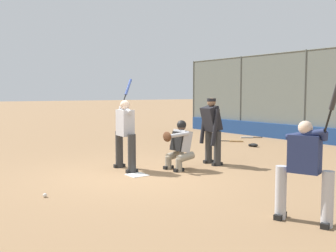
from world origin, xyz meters
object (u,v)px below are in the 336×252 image
Objects in this scene: catcher_behind_plate at (179,144)px; umpire_home at (212,129)px; baseball_loose at (45,195)px; fielding_glove_on_dirt at (253,145)px; batter_at_plate at (125,132)px; batter_on_deck at (305,168)px; spare_bat_by_padding at (249,137)px; spare_bat_near_backstop at (235,141)px.

catcher_behind_plate is 0.69× the size of umpire_home.
catcher_behind_plate is 16.13× the size of baseball_loose.
catcher_behind_plate is at bearing 111.20° from fielding_glove_on_dirt.
batter_on_deck is at bearing -172.22° from batter_at_plate.
umpire_home is 2.31× the size of spare_bat_by_padding.
umpire_home is (0.06, -1.09, 0.31)m from catcher_behind_plate.
spare_bat_by_padding is 2.25× the size of fielding_glove_on_dirt.
batter_on_deck is at bearing 137.64° from fielding_glove_on_dirt.
batter_on_deck is at bearing 162.56° from umpire_home.
umpire_home is at bearing -88.83° from catcher_behind_plate.
spare_bat_near_backstop is at bearing -60.02° from catcher_behind_plate.
catcher_behind_plate is at bearing 65.94° from spare_bat_by_padding.
catcher_behind_plate is 7.26m from spare_bat_by_padding.
batter_on_deck is 4.41m from baseball_loose.
umpire_home is at bearing 135.25° from batter_on_deck.
catcher_behind_plate is 3.62× the size of fielding_glove_on_dirt.
spare_bat_by_padding is at bearing -62.82° from batter_at_plate.
batter_at_plate is at bearing 100.54° from fielding_glove_on_dirt.
fielding_glove_on_dirt reaches higher than spare_bat_by_padding.
spare_bat_near_backstop is 9.17m from baseball_loose.
catcher_behind_plate is 5.82m from spare_bat_near_backstop.
batter_at_plate reaches higher than baseball_loose.
catcher_behind_plate is 1.13m from umpire_home.
spare_bat_near_backstop is at bearing -44.15° from umpire_home.
umpire_home is 2.56× the size of spare_bat_near_backstop.
catcher_behind_plate is (-0.71, -1.08, -0.30)m from batter_at_plate.
fielding_glove_on_dirt reaches higher than baseball_loose.
catcher_behind_plate reaches higher than spare_bat_by_padding.
batter_on_deck is 6.36× the size of fielding_glove_on_dirt.
catcher_behind_plate is at bearing -117.68° from batter_at_plate.
batter_on_deck is 9.30m from spare_bat_near_backstop.
batter_at_plate is at bearing -113.57° from spare_bat_near_backstop.
fielding_glove_on_dirt is (-1.33, 0.42, 0.03)m from spare_bat_near_backstop.
catcher_behind_plate is 1.61× the size of spare_bat_by_padding.
spare_bat_near_backstop is 1.46m from spare_bat_by_padding.
batter_on_deck is at bearing -143.57° from baseball_loose.
batter_at_plate is 4.87m from batter_on_deck.
baseball_loose is at bearing -163.22° from batter_on_deck.
fielding_glove_on_dirt is at bearing -62.62° from spare_bat_near_backstop.
baseball_loose is (-1.36, 2.39, -0.88)m from batter_at_plate.
batter_at_plate is at bearing 81.10° from umpire_home.
umpire_home is at bearing -101.09° from batter_at_plate.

